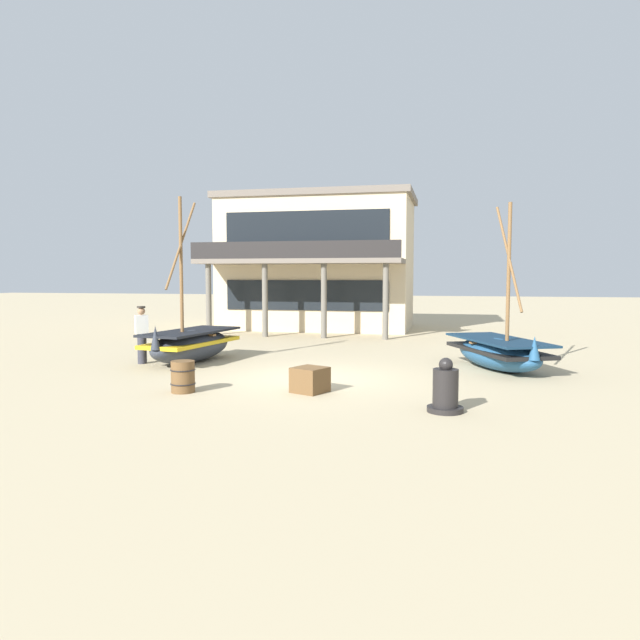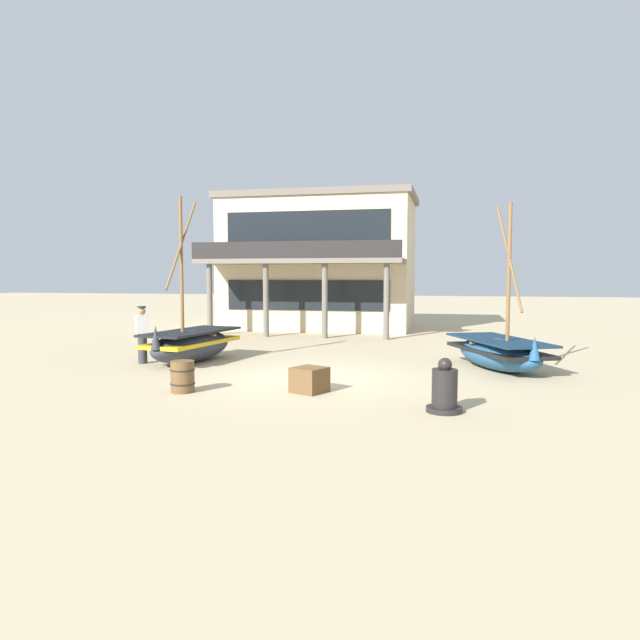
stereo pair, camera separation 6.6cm
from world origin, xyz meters
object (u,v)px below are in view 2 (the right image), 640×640
fishing_boat_centre_large (499,352)px  fisherman_by_hull (142,335)px  fishing_boat_near_left (191,344)px  capstan_winch (445,390)px  cargo_crate (309,380)px  wooden_barrel (183,376)px  harbor_building_main (320,262)px

fishing_boat_centre_large → fisherman_by_hull: bearing=-173.1°
fishing_boat_near_left → fisherman_by_hull: fishing_boat_near_left is taller
fishing_boat_near_left → fisherman_by_hull: (-1.27, -0.59, 0.29)m
capstan_winch → cargo_crate: bearing=157.1°
fisherman_by_hull → cargo_crate: size_ratio=2.52×
fishing_boat_centre_large → wooden_barrel: 8.56m
cargo_crate → capstan_winch: bearing=-22.9°
wooden_barrel → fishing_boat_centre_large: bearing=34.4°
fisherman_by_hull → wooden_barrel: bearing=-49.9°
fishing_boat_centre_large → cargo_crate: bearing=-135.7°
fishing_boat_centre_large → capstan_winch: fishing_boat_centre_large is taller
fishing_boat_centre_large → wooden_barrel: (-7.06, -4.84, -0.13)m
wooden_barrel → cargo_crate: size_ratio=1.05×
wooden_barrel → cargo_crate: bearing=12.8°
wooden_barrel → fisherman_by_hull: bearing=130.1°
fishing_boat_centre_large → harbor_building_main: harbor_building_main is taller
cargo_crate → harbor_building_main: 16.17m
fishing_boat_near_left → fisherman_by_hull: bearing=-155.1°
wooden_barrel → fishing_boat_near_left: bearing=113.0°
fisherman_by_hull → fishing_boat_centre_large: bearing=6.9°
capstan_winch → fishing_boat_centre_large: bearing=75.8°
capstan_winch → fishing_boat_near_left: bearing=147.1°
fishing_boat_near_left → wooden_barrel: (1.78, -4.20, -0.19)m
wooden_barrel → cargo_crate: (2.74, 0.62, -0.07)m
capstan_winch → fisherman_by_hull: bearing=154.1°
fishing_boat_centre_large → harbor_building_main: (-7.65, 11.33, 2.75)m
capstan_winch → wooden_barrel: (-5.68, 0.62, -0.06)m
cargo_crate → fishing_boat_near_left: bearing=141.6°
fisherman_by_hull → capstan_winch: (8.73, -4.24, -0.42)m
fishing_boat_centre_large → fisherman_by_hull: size_ratio=2.67×
fishing_boat_near_left → fishing_boat_centre_large: fishing_boat_near_left is taller
fishing_boat_centre_large → harbor_building_main: bearing=124.0°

